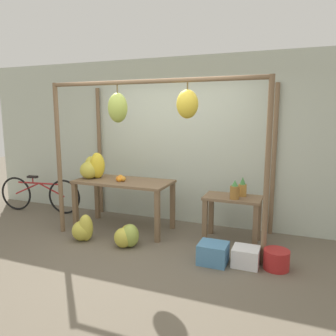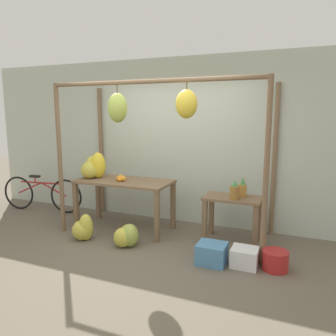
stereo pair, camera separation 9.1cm
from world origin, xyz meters
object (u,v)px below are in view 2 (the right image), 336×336
at_px(banana_pile_on_table, 94,167).
at_px(banana_pile_ground_left, 84,229).
at_px(banana_pile_ground_right, 127,236).
at_px(fruit_crate_white, 212,253).
at_px(pineapple_cluster, 238,190).
at_px(fruit_crate_purple, 245,257).
at_px(parked_bicycle, 42,194).
at_px(blue_bucket, 275,260).
at_px(orange_pile, 121,178).

bearing_deg(banana_pile_on_table, banana_pile_ground_left, -70.40).
bearing_deg(banana_pile_ground_right, fruit_crate_white, -3.25).
height_order(pineapple_cluster, fruit_crate_purple, pineapple_cluster).
relative_size(banana_pile_ground_right, parked_bicycle, 0.26).
xyz_separation_m(banana_pile_on_table, banana_pile_ground_right, (0.95, -0.61, -0.85)).
relative_size(fruit_crate_white, fruit_crate_purple, 1.11).
xyz_separation_m(fruit_crate_white, parked_bicycle, (-3.63, 0.92, 0.22)).
distance_m(pineapple_cluster, blue_bucket, 1.12).
distance_m(banana_pile_ground_left, parked_bicycle, 1.89).
xyz_separation_m(pineapple_cluster, fruit_crate_white, (-0.16, -0.78, -0.67)).
bearing_deg(pineapple_cluster, fruit_crate_purple, -71.46).
height_order(banana_pile_on_table, banana_pile_ground_right, banana_pile_on_table).
height_order(orange_pile, blue_bucket, orange_pile).
relative_size(banana_pile_ground_right, blue_bucket, 1.40).
bearing_deg(blue_bucket, banana_pile_ground_right, -178.53).
height_order(orange_pile, banana_pile_ground_right, orange_pile).
bearing_deg(blue_bucket, pineapple_cluster, 132.27).
bearing_deg(pineapple_cluster, orange_pile, -175.24).
relative_size(banana_pile_on_table, banana_pile_ground_left, 1.12).
xyz_separation_m(fruit_crate_white, blue_bucket, (0.76, 0.12, -0.01)).
distance_m(banana_pile_ground_right, fruit_crate_purple, 1.67).
height_order(banana_pile_on_table, pineapple_cluster, banana_pile_on_table).
distance_m(banana_pile_ground_right, blue_bucket, 2.03).
relative_size(banana_pile_ground_right, fruit_crate_white, 1.21).
xyz_separation_m(blue_bucket, parked_bicycle, (-4.39, 0.80, 0.22)).
xyz_separation_m(banana_pile_ground_left, banana_pile_ground_right, (0.71, 0.06, -0.02)).
distance_m(blue_bucket, fruit_crate_purple, 0.36).
xyz_separation_m(banana_pile_on_table, fruit_crate_purple, (2.61, -0.60, -0.88)).
relative_size(blue_bucket, parked_bicycle, 0.18).
bearing_deg(blue_bucket, orange_pile, 168.32).
relative_size(pineapple_cluster, banana_pile_ground_right, 0.74).
bearing_deg(fruit_crate_purple, orange_pile, 165.17).
bearing_deg(parked_bicycle, fruit_crate_white, -14.27).
height_order(banana_pile_on_table, fruit_crate_white, banana_pile_on_table).
relative_size(banana_pile_ground_left, banana_pile_ground_right, 0.93).
distance_m(banana_pile_on_table, pineapple_cluster, 2.39).
distance_m(pineapple_cluster, parked_bicycle, 3.82).
height_order(orange_pile, parked_bicycle, orange_pile).
bearing_deg(fruit_crate_purple, banana_pile_ground_left, -178.46).
distance_m(orange_pile, banana_pile_ground_right, 0.98).
height_order(pineapple_cluster, banana_pile_ground_right, pineapple_cluster).
distance_m(pineapple_cluster, fruit_crate_white, 1.04).
distance_m(blue_bucket, parked_bicycle, 4.46).
xyz_separation_m(orange_pile, fruit_crate_white, (1.67, -0.63, -0.72)).
bearing_deg(fruit_crate_white, parked_bicycle, 165.73).
bearing_deg(orange_pile, banana_pile_on_table, 174.20).
distance_m(banana_pile_on_table, banana_pile_ground_left, 1.09).
bearing_deg(orange_pile, banana_pile_ground_left, -116.32).
distance_m(banana_pile_ground_left, fruit_crate_purple, 2.38).
xyz_separation_m(orange_pile, banana_pile_ground_left, (-0.30, -0.61, -0.68)).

